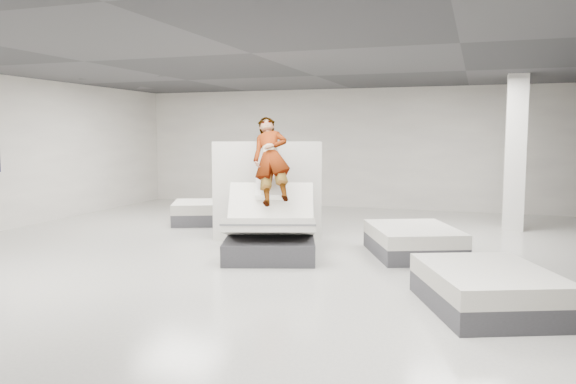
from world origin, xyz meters
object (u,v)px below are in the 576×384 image
(column, at_px, (515,153))
(remote, at_px, (284,193))
(flat_bed_right_near, at_px, (487,289))
(hero_bed, at_px, (270,233))
(divider_panel, at_px, (267,191))
(flat_bed_right_far, at_px, (413,241))
(person, at_px, (271,178))
(flat_bed_left_far, at_px, (213,212))

(column, bearing_deg, remote, -133.93)
(column, bearing_deg, flat_bed_right_near, -95.63)
(column, bearing_deg, hero_bed, -135.16)
(divider_panel, distance_m, flat_bed_right_far, 2.88)
(person, xyz_separation_m, remote, (0.32, -0.27, -0.21))
(person, distance_m, divider_panel, 1.07)
(hero_bed, distance_m, flat_bed_right_near, 3.85)
(flat_bed_left_far, height_order, column, column)
(divider_panel, xyz_separation_m, flat_bed_right_near, (3.88, -3.13, -0.69))
(divider_panel, xyz_separation_m, flat_bed_left_far, (-1.87, 1.51, -0.69))
(flat_bed_left_far, bearing_deg, hero_bed, -48.95)
(divider_panel, distance_m, flat_bed_right_near, 5.03)
(divider_panel, relative_size, flat_bed_right_near, 0.97)
(flat_bed_left_far, bearing_deg, person, -46.72)
(remote, xyz_separation_m, divider_panel, (-0.74, 1.19, -0.11))
(flat_bed_right_far, xyz_separation_m, column, (1.69, 3.13, 1.36))
(flat_bed_right_near, bearing_deg, remote, 148.30)
(remote, height_order, flat_bed_right_far, remote)
(person, relative_size, flat_bed_right_near, 0.82)
(remote, bearing_deg, flat_bed_right_near, -49.63)
(remote, relative_size, column, 0.04)
(hero_bed, relative_size, column, 0.70)
(divider_panel, bearing_deg, flat_bed_right_near, -61.27)
(flat_bed_right_far, relative_size, column, 0.65)
(hero_bed, relative_size, flat_bed_left_far, 1.05)
(column, bearing_deg, flat_bed_right_far, -118.38)
(flat_bed_right_near, bearing_deg, flat_bed_left_far, 141.10)
(person, relative_size, divider_panel, 0.84)
(flat_bed_right_near, bearing_deg, divider_panel, 141.11)
(flat_bed_left_far, bearing_deg, column, 10.27)
(flat_bed_right_near, height_order, flat_bed_left_far, flat_bed_left_far)
(divider_panel, bearing_deg, flat_bed_left_far, 118.68)
(divider_panel, xyz_separation_m, column, (4.45, 2.66, 0.67))
(person, distance_m, flat_bed_left_far, 3.50)
(flat_bed_right_far, relative_size, flat_bed_right_near, 1.00)
(flat_bed_left_far, relative_size, column, 0.67)
(hero_bed, height_order, column, column)
(hero_bed, bearing_deg, flat_bed_right_far, 18.98)
(person, bearing_deg, flat_bed_right_far, -7.01)
(person, distance_m, column, 5.40)
(flat_bed_right_near, xyz_separation_m, column, (0.57, 5.79, 1.36))
(person, bearing_deg, hero_bed, -90.00)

